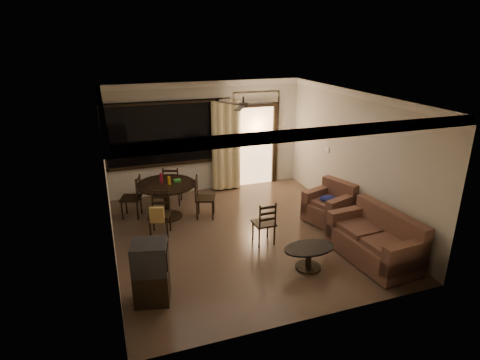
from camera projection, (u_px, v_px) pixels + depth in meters
name	position (u px, v px, depth m)	size (l,w,h in m)	color
ground	(243.00, 235.00, 8.20)	(5.50, 5.50, 0.00)	#7F6651
room_shell	(241.00, 127.00, 9.33)	(5.50, 6.70, 5.50)	beige
dining_table	(166.00, 191.00, 8.79)	(1.28, 1.28, 1.02)	black
dining_chair_west	(132.00, 205.00, 8.92)	(0.54, 0.54, 0.95)	black
dining_chair_east	(205.00, 205.00, 8.91)	(0.54, 0.54, 0.95)	black
dining_chair_south	(160.00, 221.00, 8.09)	(0.54, 0.57, 0.95)	black
dining_chair_north	(173.00, 192.00, 9.65)	(0.54, 0.54, 0.95)	black
tv_cabinet	(151.00, 272.00, 6.01)	(0.61, 0.57, 0.99)	black
sofa	(377.00, 241.00, 7.21)	(1.01, 1.73, 0.89)	#4A2E22
armchair	(330.00, 206.00, 8.70)	(1.08, 1.08, 0.85)	#4A2E22
coffee_table	(309.00, 254.00, 6.95)	(0.92, 0.55, 0.41)	black
side_chair	(264.00, 231.00, 7.80)	(0.40, 0.40, 0.89)	black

